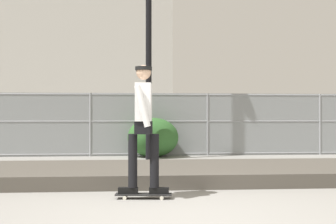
{
  "coord_description": "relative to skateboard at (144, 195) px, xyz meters",
  "views": [
    {
      "loc": [
        -0.57,
        -5.18,
        1.18
      ],
      "look_at": [
        0.22,
        4.42,
        1.26
      ],
      "focal_mm": 48.85,
      "sensor_mm": 36.0,
      "label": 1
    }
  ],
  "objects": [
    {
      "name": "ground_plane",
      "position": [
        0.38,
        -1.32,
        -0.06
      ],
      "size": [
        120.0,
        120.0,
        0.0
      ],
      "primitive_type": "plane",
      "color": "gray"
    },
    {
      "name": "gravel_berm",
      "position": [
        0.38,
        2.0,
        0.06
      ],
      "size": [
        14.57,
        2.67,
        0.24
      ],
      "primitive_type": "cube",
      "color": "#4C473F",
      "rests_on": "ground_plane"
    },
    {
      "name": "skateboard",
      "position": [
        0.0,
        0.0,
        0.0
      ],
      "size": [
        0.82,
        0.27,
        0.07
      ],
      "color": "black",
      "rests_on": "ground_plane"
    },
    {
      "name": "skater",
      "position": [
        0.0,
        0.0,
        1.06
      ],
      "size": [
        0.73,
        0.6,
        1.83
      ],
      "color": "black",
      "rests_on": "skateboard"
    },
    {
      "name": "chain_fence",
      "position": [
        0.38,
        6.97,
        0.87
      ],
      "size": [
        17.38,
        0.06,
        1.85
      ],
      "color": "gray",
      "rests_on": "ground_plane"
    },
    {
      "name": "parked_car_near",
      "position": [
        -3.14,
        10.55,
        0.78
      ],
      "size": [
        4.41,
        1.96,
        1.66
      ],
      "color": "silver",
      "rests_on": "ground_plane"
    },
    {
      "name": "parked_car_mid",
      "position": [
        2.27,
        10.46,
        0.78
      ],
      "size": [
        4.45,
        2.05,
        1.66
      ],
      "color": "#474C54",
      "rests_on": "ground_plane"
    },
    {
      "name": "library_building",
      "position": [
        -7.99,
        41.35,
        11.09
      ],
      "size": [
        23.11,
        15.53,
        22.3
      ],
      "color": "#B2AFA8",
      "rests_on": "ground_plane"
    },
    {
      "name": "shrub_left",
      "position": [
        0.46,
        6.54,
        0.51
      ],
      "size": [
        1.46,
        1.19,
        1.13
      ],
      "color": "#2D5B28",
      "rests_on": "ground_plane"
    }
  ]
}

